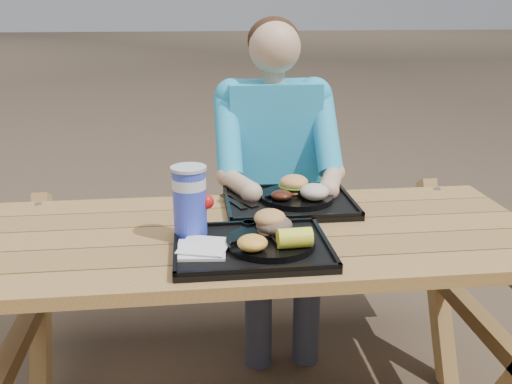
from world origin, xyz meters
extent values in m
cube|color=black|center=(-0.03, -0.16, 0.76)|extent=(0.45, 0.35, 0.02)
cube|color=black|center=(0.14, 0.21, 0.76)|extent=(0.45, 0.35, 0.02)
cylinder|color=black|center=(0.02, -0.16, 0.78)|extent=(0.26, 0.26, 0.02)
cylinder|color=black|center=(0.17, 0.22, 0.78)|extent=(0.26, 0.26, 0.02)
cube|color=silver|center=(-0.18, -0.18, 0.78)|extent=(0.15, 0.15, 0.02)
cylinder|color=#1B2FCB|center=(-0.21, -0.05, 0.87)|extent=(0.10, 0.10, 0.20)
cylinder|color=black|center=(-0.03, -0.04, 0.78)|extent=(0.04, 0.04, 0.03)
cylinder|color=yellow|center=(0.02, -0.04, 0.79)|extent=(0.05, 0.05, 0.03)
ellipsoid|color=#F2B23F|center=(-0.04, -0.24, 0.81)|extent=(0.09, 0.09, 0.04)
cube|color=black|center=(-0.03, 0.23, 0.77)|extent=(0.12, 0.17, 0.01)
ellipsoid|color=#42180D|center=(0.11, 0.17, 0.81)|extent=(0.07, 0.07, 0.03)
ellipsoid|color=beige|center=(0.22, 0.16, 0.82)|extent=(0.10, 0.10, 0.06)
camera|label=1|loc=(-0.20, -1.67, 1.44)|focal=40.00mm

